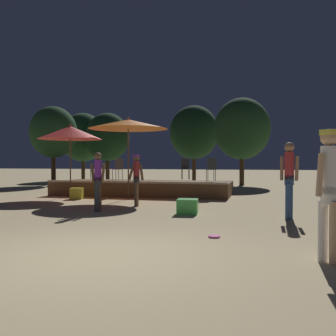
% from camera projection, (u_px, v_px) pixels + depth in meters
% --- Properties ---
extents(ground_plane, '(120.00, 120.00, 0.00)m').
position_uv_depth(ground_plane, '(91.00, 256.00, 5.61)').
color(ground_plane, '#D1B784').
extents(wooden_deck, '(7.40, 2.82, 0.65)m').
position_uv_depth(wooden_deck, '(143.00, 188.00, 15.94)').
color(wooden_deck, brown).
rests_on(wooden_deck, ground).
extents(patio_umbrella_0, '(2.96, 2.96, 3.07)m').
position_uv_depth(patio_umbrella_0, '(128.00, 124.00, 13.96)').
color(patio_umbrella_0, brown).
rests_on(patio_umbrella_0, ground).
extents(patio_umbrella_1, '(2.53, 2.53, 2.91)m').
position_uv_depth(patio_umbrella_1, '(70.00, 133.00, 14.90)').
color(patio_umbrella_1, brown).
rests_on(patio_umbrella_1, ground).
extents(cube_seat_0, '(0.59, 0.59, 0.40)m').
position_uv_depth(cube_seat_0, '(188.00, 206.00, 10.10)').
color(cube_seat_0, '#4CC651').
rests_on(cube_seat_0, ground).
extents(cube_seat_2, '(0.55, 0.55, 0.42)m').
position_uv_depth(cube_seat_2, '(77.00, 193.00, 14.13)').
color(cube_seat_2, yellow).
rests_on(cube_seat_2, ground).
extents(person_0, '(0.47, 0.29, 1.67)m').
position_uv_depth(person_0, '(98.00, 180.00, 10.57)').
color(person_0, brown).
rests_on(person_0, ground).
extents(person_1, '(0.45, 0.43, 1.87)m').
position_uv_depth(person_1, '(329.00, 185.00, 5.20)').
color(person_1, tan).
rests_on(person_1, ground).
extents(person_2, '(0.51, 0.28, 1.64)m').
position_uv_depth(person_2, '(136.00, 177.00, 11.84)').
color(person_2, brown).
rests_on(person_2, ground).
extents(person_4, '(0.46, 0.30, 1.89)m').
position_uv_depth(person_4, '(289.00, 176.00, 9.21)').
color(person_4, '#2D4C7F').
rests_on(person_4, ground).
extents(bistro_chair_0, '(0.43, 0.43, 0.90)m').
position_uv_depth(bistro_chair_0, '(185.00, 167.00, 16.07)').
color(bistro_chair_0, '#2D3338').
rests_on(bistro_chair_0, wooden_deck).
extents(bistro_chair_1, '(0.43, 0.44, 0.90)m').
position_uv_depth(bistro_chair_1, '(211.00, 167.00, 14.72)').
color(bistro_chair_1, '#2D3338').
rests_on(bistro_chair_1, wooden_deck).
extents(bistro_chair_2, '(0.40, 0.40, 0.90)m').
position_uv_depth(bistro_chair_2, '(97.00, 167.00, 16.59)').
color(bistro_chair_2, '#2D3338').
rests_on(bistro_chair_2, wooden_deck).
extents(bistro_chair_3, '(0.48, 0.48, 0.90)m').
position_uv_depth(bistro_chair_3, '(118.00, 167.00, 15.42)').
color(bistro_chair_3, '#47474C').
rests_on(bistro_chair_3, wooden_deck).
extents(frisbee_disc, '(0.22, 0.22, 0.03)m').
position_uv_depth(frisbee_disc, '(214.00, 236.00, 6.98)').
color(frisbee_disc, '#E54C99').
rests_on(frisbee_disc, ground).
extents(background_tree_0, '(2.86, 2.86, 4.80)m').
position_uv_depth(background_tree_0, '(53.00, 132.00, 22.91)').
color(background_tree_0, '#3D2B1C').
rests_on(background_tree_0, ground).
extents(background_tree_1, '(3.07, 3.07, 4.83)m').
position_uv_depth(background_tree_1, '(108.00, 137.00, 26.29)').
color(background_tree_1, '#3D2B1C').
rests_on(background_tree_1, ground).
extents(background_tree_2, '(3.38, 3.38, 5.13)m').
position_uv_depth(background_tree_2, '(83.00, 137.00, 28.67)').
color(background_tree_2, '#3D2B1C').
rests_on(background_tree_2, ground).
extents(background_tree_3, '(3.35, 3.35, 5.23)m').
position_uv_depth(background_tree_3, '(242.00, 129.00, 22.39)').
color(background_tree_3, '#3D2B1C').
rests_on(background_tree_3, ground).
extents(background_tree_4, '(3.53, 3.53, 5.46)m').
position_uv_depth(background_tree_4, '(194.00, 132.00, 27.02)').
color(background_tree_4, '#3D2B1C').
rests_on(background_tree_4, ground).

